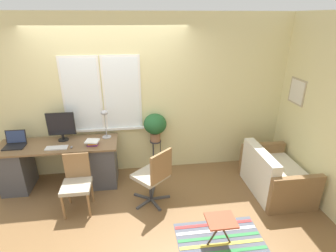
# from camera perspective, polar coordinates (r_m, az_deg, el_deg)

# --- Properties ---
(ground_plane) EXTENTS (14.00, 14.00, 0.00)m
(ground_plane) POSITION_cam_1_polar(r_m,az_deg,el_deg) (4.46, -11.10, -13.71)
(ground_plane) COLOR brown
(wall_back_with_window) EXTENTS (9.00, 0.12, 2.70)m
(wall_back_with_window) POSITION_cam_1_polar(r_m,az_deg,el_deg) (4.48, -12.07, 5.81)
(wall_back_with_window) COLOR beige
(wall_back_with_window) RESTS_ON ground_plane
(wall_right_with_picture) EXTENTS (0.08, 9.00, 2.70)m
(wall_right_with_picture) POSITION_cam_1_polar(r_m,az_deg,el_deg) (4.65, 27.78, 4.26)
(wall_right_with_picture) COLOR beige
(wall_right_with_picture) RESTS_ON ground_plane
(desk) EXTENTS (1.86, 0.61, 0.76)m
(desk) POSITION_cam_1_polar(r_m,az_deg,el_deg) (4.65, -22.29, -7.58)
(desk) COLOR brown
(desk) RESTS_ON ground_plane
(laptop) EXTENTS (0.30, 0.25, 0.23)m
(laptop) POSITION_cam_1_polar(r_m,az_deg,el_deg) (4.70, -30.35, -3.22)
(laptop) COLOR black
(laptop) RESTS_ON desk
(monitor) EXTENTS (0.43, 0.17, 0.47)m
(monitor) POSITION_cam_1_polar(r_m,az_deg,el_deg) (4.51, -22.24, 0.08)
(monitor) COLOR black
(monitor) RESTS_ON desk
(keyboard) EXTENTS (0.33, 0.13, 0.02)m
(keyboard) POSITION_cam_1_polar(r_m,az_deg,el_deg) (4.36, -23.08, -4.39)
(keyboard) COLOR silver
(keyboard) RESTS_ON desk
(mouse) EXTENTS (0.04, 0.07, 0.03)m
(mouse) POSITION_cam_1_polar(r_m,az_deg,el_deg) (4.28, -20.25, -4.31)
(mouse) COLOR slate
(mouse) RESTS_ON desk
(desk_lamp) EXTENTS (0.15, 0.15, 0.48)m
(desk_lamp) POSITION_cam_1_polar(r_m,az_deg,el_deg) (4.36, -13.57, 1.75)
(desk_lamp) COLOR #ADADB2
(desk_lamp) RESTS_ON desk
(book_stack) EXTENTS (0.23, 0.20, 0.08)m
(book_stack) POSITION_cam_1_polar(r_m,az_deg,el_deg) (4.27, -16.11, -3.43)
(book_stack) COLOR purple
(book_stack) RESTS_ON desk
(desk_chair_wooden) EXTENTS (0.40, 0.41, 0.82)m
(desk_chair_wooden) POSITION_cam_1_polar(r_m,az_deg,el_deg) (4.03, -19.25, -11.36)
(desk_chair_wooden) COLOR olive
(desk_chair_wooden) RESTS_ON ground_plane
(office_chair_swivel) EXTENTS (0.62, 0.62, 0.91)m
(office_chair_swivel) POSITION_cam_1_polar(r_m,az_deg,el_deg) (3.89, -3.12, -10.65)
(office_chair_swivel) COLOR #47474C
(office_chair_swivel) RESTS_ON ground_plane
(couch_loveseat) EXTENTS (0.78, 1.13, 0.73)m
(couch_loveseat) POSITION_cam_1_polar(r_m,az_deg,el_deg) (4.58, 22.08, -10.09)
(couch_loveseat) COLOR white
(couch_loveseat) RESTS_ON ground_plane
(plant_stand) EXTENTS (0.20, 0.20, 0.60)m
(plant_stand) POSITION_cam_1_polar(r_m,az_deg,el_deg) (4.67, -2.72, -4.27)
(plant_stand) COLOR #333338
(plant_stand) RESTS_ON ground_plane
(potted_plant) EXTENTS (0.39, 0.39, 0.49)m
(potted_plant) POSITION_cam_1_polar(r_m,az_deg,el_deg) (4.51, -2.81, 0.22)
(potted_plant) COLOR #9E6B4C
(potted_plant) RESTS_ON plant_stand
(floor_rug_striped) EXTENTS (1.09, 0.62, 0.01)m
(floor_rug_striped) POSITION_cam_1_polar(r_m,az_deg,el_deg) (3.71, 11.07, -22.68)
(floor_rug_striped) COLOR #565B6B
(floor_rug_striped) RESTS_ON ground_plane
(folding_stool) EXTENTS (0.35, 0.30, 0.39)m
(folding_stool) POSITION_cam_1_polar(r_m,az_deg,el_deg) (3.40, 11.44, -19.86)
(folding_stool) COLOR #B24C33
(folding_stool) RESTS_ON ground_plane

